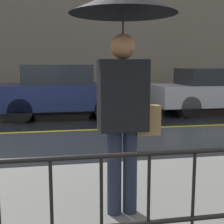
# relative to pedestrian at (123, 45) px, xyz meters

# --- Properties ---
(ground_plane) EXTENTS (80.00, 80.00, 0.00)m
(ground_plane) POSITION_rel_pedestrian_xyz_m (-1.20, 4.70, -1.82)
(ground_plane) COLOR black
(sidewalk_near) EXTENTS (28.00, 2.92, 0.11)m
(sidewalk_near) POSITION_rel_pedestrian_xyz_m (-1.20, 0.22, -1.76)
(sidewalk_near) COLOR slate
(sidewalk_near) RESTS_ON ground_plane
(sidewalk_far) EXTENTS (28.00, 1.89, 0.11)m
(sidewalk_far) POSITION_rel_pedestrian_xyz_m (-1.20, 8.66, -1.76)
(sidewalk_far) COLOR slate
(sidewalk_far) RESTS_ON ground_plane
(lane_marking) EXTENTS (25.20, 0.12, 0.01)m
(lane_marking) POSITION_rel_pedestrian_xyz_m (-1.20, 4.70, -1.82)
(lane_marking) COLOR gold
(lane_marking) RESTS_ON ground_plane
(building_storefront) EXTENTS (28.00, 0.30, 6.60)m
(building_storefront) POSITION_rel_pedestrian_xyz_m (-1.20, 9.76, 1.48)
(building_storefront) COLOR #706656
(building_storefront) RESTS_ON ground_plane
(pedestrian) EXTENTS (1.03, 1.03, 2.22)m
(pedestrian) POSITION_rel_pedestrian_xyz_m (0.00, 0.00, 0.00)
(pedestrian) COLOR #23283D
(pedestrian) RESTS_ON sidewalk_near
(car_navy) EXTENTS (3.92, 1.73, 1.63)m
(car_navy) POSITION_rel_pedestrian_xyz_m (-0.46, 6.75, -1.00)
(car_navy) COLOR #19234C
(car_navy) RESTS_ON ground_plane
(car_silver) EXTENTS (4.55, 1.75, 1.50)m
(car_silver) POSITION_rel_pedestrian_xyz_m (4.81, 6.75, -1.05)
(car_silver) COLOR #B2B5BA
(car_silver) RESTS_ON ground_plane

